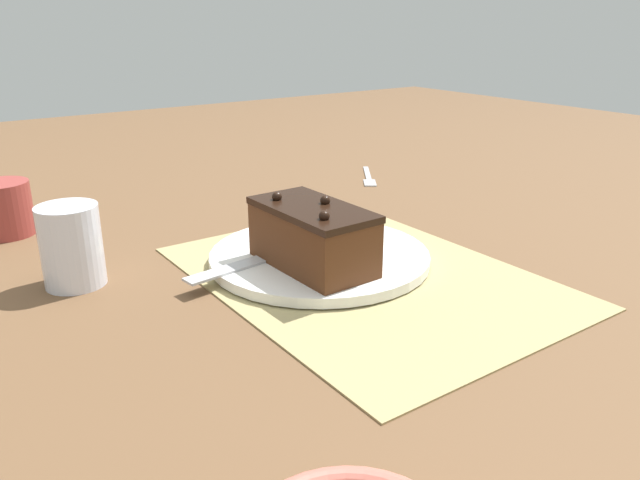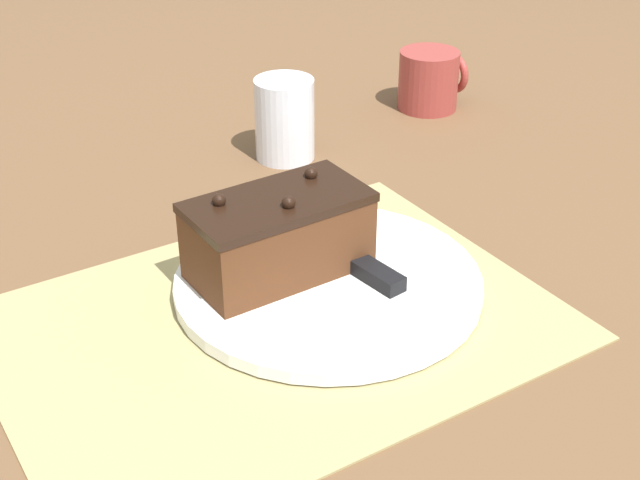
{
  "view_description": "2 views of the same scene",
  "coord_description": "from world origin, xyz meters",
  "px_view_note": "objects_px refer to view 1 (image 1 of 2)",
  "views": [
    {
      "loc": [
        -0.53,
        0.44,
        0.3
      ],
      "look_at": [
        0.03,
        0.04,
        0.05
      ],
      "focal_mm": 35.0,
      "sensor_mm": 36.0,
      "label": 1
    },
    {
      "loc": [
        -0.3,
        -0.54,
        0.44
      ],
      "look_at": [
        0.04,
        -0.0,
        0.07
      ],
      "focal_mm": 50.0,
      "sensor_mm": 36.0,
      "label": 2
    }
  ],
  "objects_px": {
    "serving_knife": "(296,245)",
    "chocolate_cake": "(313,236)",
    "cake_plate": "(320,256)",
    "coffee_mug": "(3,208)",
    "drinking_glass": "(71,246)",
    "dessert_fork": "(368,177)"
  },
  "relations": [
    {
      "from": "serving_knife",
      "to": "chocolate_cake",
      "type": "bearing_deg",
      "value": 158.79
    },
    {
      "from": "cake_plate",
      "to": "chocolate_cake",
      "type": "relative_size",
      "value": 1.71
    },
    {
      "from": "cake_plate",
      "to": "coffee_mug",
      "type": "xyz_separation_m",
      "value": [
        0.35,
        0.3,
        0.03
      ]
    },
    {
      "from": "chocolate_cake",
      "to": "serving_knife",
      "type": "xyz_separation_m",
      "value": [
        0.06,
        -0.01,
        -0.03
      ]
    },
    {
      "from": "drinking_glass",
      "to": "coffee_mug",
      "type": "bearing_deg",
      "value": 7.71
    },
    {
      "from": "chocolate_cake",
      "to": "serving_knife",
      "type": "bearing_deg",
      "value": -13.94
    },
    {
      "from": "serving_knife",
      "to": "coffee_mug",
      "type": "xyz_separation_m",
      "value": [
        0.33,
        0.28,
        0.02
      ]
    },
    {
      "from": "cake_plate",
      "to": "serving_knife",
      "type": "bearing_deg",
      "value": 35.71
    },
    {
      "from": "cake_plate",
      "to": "drinking_glass",
      "type": "relative_size",
      "value": 2.89
    },
    {
      "from": "chocolate_cake",
      "to": "coffee_mug",
      "type": "xyz_separation_m",
      "value": [
        0.38,
        0.27,
        -0.01
      ]
    },
    {
      "from": "dessert_fork",
      "to": "serving_knife",
      "type": "bearing_deg",
      "value": 74.23
    },
    {
      "from": "cake_plate",
      "to": "dessert_fork",
      "type": "relative_size",
      "value": 2.09
    },
    {
      "from": "cake_plate",
      "to": "coffee_mug",
      "type": "relative_size",
      "value": 3.15
    },
    {
      "from": "drinking_glass",
      "to": "coffee_mug",
      "type": "relative_size",
      "value": 1.09
    },
    {
      "from": "serving_knife",
      "to": "coffee_mug",
      "type": "height_order",
      "value": "coffee_mug"
    },
    {
      "from": "serving_knife",
      "to": "drinking_glass",
      "type": "height_order",
      "value": "drinking_glass"
    },
    {
      "from": "chocolate_cake",
      "to": "dessert_fork",
      "type": "xyz_separation_m",
      "value": [
        0.33,
        -0.36,
        -0.05
      ]
    },
    {
      "from": "drinking_glass",
      "to": "dessert_fork",
      "type": "height_order",
      "value": "drinking_glass"
    },
    {
      "from": "drinking_glass",
      "to": "coffee_mug",
      "type": "height_order",
      "value": "drinking_glass"
    },
    {
      "from": "cake_plate",
      "to": "coffee_mug",
      "type": "distance_m",
      "value": 0.46
    },
    {
      "from": "serving_knife",
      "to": "drinking_glass",
      "type": "bearing_deg",
      "value": 63.38
    },
    {
      "from": "chocolate_cake",
      "to": "coffee_mug",
      "type": "bearing_deg",
      "value": 34.92
    }
  ]
}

